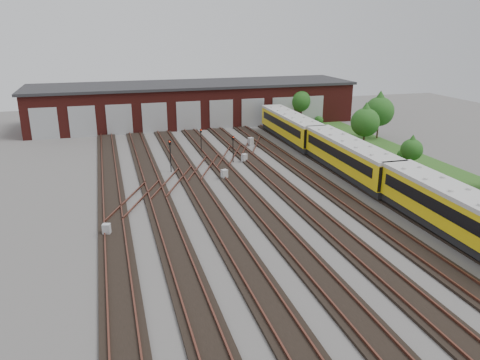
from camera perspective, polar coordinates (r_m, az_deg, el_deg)
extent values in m
plane|color=#4C4947|center=(39.80, 5.51, -3.81)|extent=(120.00, 120.00, 0.00)
cube|color=black|center=(37.24, -15.07, -5.84)|extent=(2.40, 70.00, 0.18)
cube|color=brown|center=(37.18, -16.19, -5.70)|extent=(0.10, 70.00, 0.15)
cube|color=brown|center=(37.18, -13.98, -5.51)|extent=(0.10, 70.00, 0.15)
cube|color=black|center=(37.45, -8.93, -5.27)|extent=(2.40, 70.00, 0.18)
cube|color=brown|center=(37.31, -10.04, -5.14)|extent=(0.10, 70.00, 0.15)
cube|color=brown|center=(37.47, -7.86, -4.93)|extent=(0.10, 70.00, 0.15)
cube|color=black|center=(38.08, -2.95, -4.65)|extent=(2.40, 70.00, 0.18)
cube|color=brown|center=(37.87, -4.01, -4.53)|extent=(0.10, 70.00, 0.15)
cube|color=brown|center=(38.17, -1.90, -4.31)|extent=(0.10, 70.00, 0.15)
cube|color=black|center=(39.11, 2.78, -4.01)|extent=(2.40, 70.00, 0.18)
cube|color=brown|center=(38.83, 1.78, -3.90)|extent=(0.10, 70.00, 0.15)
cube|color=brown|center=(39.27, 3.77, -3.67)|extent=(0.10, 70.00, 0.15)
cube|color=black|center=(40.51, 8.15, -3.38)|extent=(2.40, 70.00, 0.18)
cube|color=brown|center=(40.17, 7.22, -3.27)|extent=(0.10, 70.00, 0.15)
cube|color=brown|center=(40.73, 9.08, -3.05)|extent=(0.10, 70.00, 0.15)
cube|color=black|center=(42.24, 13.11, -2.76)|extent=(2.40, 70.00, 0.18)
cube|color=brown|center=(41.85, 12.27, -2.66)|extent=(0.10, 70.00, 0.15)
cube|color=brown|center=(42.53, 13.97, -2.45)|extent=(0.10, 70.00, 0.15)
cube|color=black|center=(44.27, 17.65, -2.18)|extent=(2.40, 70.00, 0.18)
cube|color=brown|center=(43.83, 16.88, -2.08)|extent=(0.10, 70.00, 0.15)
cube|color=brown|center=(44.61, 18.44, -1.88)|extent=(0.10, 70.00, 0.15)
cube|color=black|center=(46.55, 21.76, -1.64)|extent=(2.40, 70.00, 0.18)
cube|color=brown|center=(46.07, 21.07, -1.54)|extent=(0.10, 70.00, 0.15)
cube|color=brown|center=(46.94, 22.48, -1.36)|extent=(0.10, 70.00, 0.15)
cube|color=brown|center=(46.91, -8.17, -0.13)|extent=(5.40, 9.62, 0.15)
cube|color=brown|center=(51.32, -4.42, 1.62)|extent=(5.40, 9.62, 0.15)
cube|color=brown|center=(55.95, -1.26, 3.07)|extent=(5.40, 9.62, 0.15)
cube|color=brown|center=(42.80, -12.68, -2.21)|extent=(5.40, 9.62, 0.15)
cube|color=brown|center=(60.76, 1.41, 4.29)|extent=(5.40, 9.62, 0.15)
cube|color=#551915|center=(76.41, -5.62, 9.19)|extent=(50.00, 12.00, 6.00)
cube|color=#28282A|center=(75.98, -5.70, 11.54)|extent=(51.00, 12.50, 0.40)
cube|color=#A4A7AA|center=(69.80, -22.75, 6.35)|extent=(3.60, 0.12, 4.40)
cube|color=#A4A7AA|center=(69.40, -18.64, 6.75)|extent=(3.60, 0.12, 4.40)
cube|color=#A4A7AA|center=(69.36, -14.49, 7.12)|extent=(3.60, 0.12, 4.40)
cube|color=#A4A7AA|center=(69.68, -10.36, 7.45)|extent=(3.60, 0.12, 4.40)
cube|color=#A4A7AA|center=(70.35, -6.28, 7.73)|extent=(3.60, 0.12, 4.40)
cube|color=#A4A7AA|center=(71.37, -2.29, 7.98)|extent=(3.60, 0.12, 4.40)
cube|color=#A4A7AA|center=(72.72, 1.57, 8.18)|extent=(3.60, 0.12, 4.40)
cube|color=#A4A7AA|center=(74.38, 5.28, 8.33)|extent=(3.60, 0.12, 4.40)
cube|color=#A4A7AA|center=(76.33, 8.82, 8.45)|extent=(3.60, 0.12, 4.40)
cube|color=#244A18|center=(57.07, 19.73, 2.05)|extent=(8.00, 55.00, 0.05)
cube|color=black|center=(37.96, 24.64, -5.53)|extent=(2.88, 16.40, 0.65)
cube|color=#D9C00B|center=(37.42, 24.94, -3.39)|extent=(3.20, 16.40, 2.40)
cube|color=beige|center=(36.98, 25.22, -1.42)|extent=(3.31, 16.41, 0.33)
cube|color=black|center=(36.45, 23.25, -3.25)|extent=(0.39, 14.38, 0.93)
cube|color=black|center=(38.24, 26.66, -2.75)|extent=(0.39, 14.38, 0.93)
cube|color=black|center=(50.23, 12.97, 1.30)|extent=(2.88, 16.40, 0.65)
cube|color=#D9C00B|center=(49.82, 13.10, 2.98)|extent=(3.20, 16.40, 2.40)
cube|color=beige|center=(49.49, 13.21, 4.50)|extent=(3.31, 16.41, 0.33)
cube|color=black|center=(49.11, 11.63, 3.19)|extent=(0.39, 14.38, 0.93)
cube|color=black|center=(50.43, 14.57, 3.37)|extent=(0.39, 14.38, 0.93)
cube|color=black|center=(64.17, 6.10, 5.32)|extent=(2.88, 16.40, 0.65)
cube|color=#D9C00B|center=(63.85, 6.15, 6.65)|extent=(3.20, 16.40, 2.40)
cube|color=beige|center=(63.59, 6.19, 7.85)|extent=(3.31, 16.41, 0.33)
cube|color=black|center=(63.30, 4.93, 6.84)|extent=(0.39, 14.38, 0.93)
cube|color=black|center=(64.32, 7.36, 6.94)|extent=(0.39, 14.38, 0.93)
cylinder|color=black|center=(50.31, -8.47, 2.61)|extent=(0.11, 0.11, 3.00)
cube|color=black|center=(49.87, -8.56, 4.56)|extent=(0.29, 0.20, 0.53)
sphere|color=red|center=(49.75, -8.55, 4.65)|extent=(0.13, 0.13, 0.13)
cylinder|color=black|center=(57.86, -4.76, 4.56)|extent=(0.09, 0.09, 2.54)
cube|color=black|center=(57.53, -4.80, 6.01)|extent=(0.24, 0.16, 0.46)
sphere|color=red|center=(57.42, -4.78, 6.08)|extent=(0.11, 0.11, 0.11)
cylinder|color=black|center=(53.54, -0.85, 3.53)|extent=(0.10, 0.10, 2.59)
cube|color=black|center=(53.17, -0.86, 5.14)|extent=(0.28, 0.22, 0.49)
sphere|color=red|center=(53.05, -0.83, 5.22)|extent=(0.12, 0.12, 0.12)
cylinder|color=black|center=(52.13, 11.67, 2.70)|extent=(0.09, 0.09, 2.52)
cube|color=black|center=(51.76, 11.78, 4.28)|extent=(0.25, 0.19, 0.45)
sphere|color=red|center=(51.66, 11.83, 4.35)|extent=(0.11, 0.11, 0.11)
cube|color=#ABADB0|center=(36.37, -15.95, -5.86)|extent=(0.67, 0.61, 0.93)
cube|color=#ABADB0|center=(47.74, -1.91, 0.69)|extent=(0.74, 0.68, 1.01)
cube|color=#ABADB0|center=(53.79, 0.54, 2.70)|extent=(0.72, 0.67, 0.96)
cube|color=#ABADB0|center=(61.40, 1.31, 4.71)|extent=(0.77, 0.70, 1.06)
cube|color=#ABADB0|center=(52.41, 11.78, 1.96)|extent=(0.78, 0.71, 1.09)
cylinder|color=#392819|center=(76.65, 7.09, 7.64)|extent=(0.27, 0.27, 1.97)
sphere|color=#184A15|center=(76.22, 7.16, 9.59)|extent=(3.84, 3.84, 3.84)
cone|color=#184A15|center=(76.03, 7.20, 10.61)|extent=(3.29, 3.29, 2.74)
cylinder|color=#392819|center=(61.79, 14.83, 4.56)|extent=(0.25, 0.25, 1.85)
sphere|color=#184A15|center=(61.28, 15.02, 6.81)|extent=(3.60, 3.60, 3.60)
cone|color=#184A15|center=(61.05, 15.12, 7.99)|extent=(3.09, 3.09, 2.57)
cylinder|color=#392819|center=(68.02, 16.41, 5.74)|extent=(0.23, 0.23, 2.06)
sphere|color=#184A15|center=(67.51, 16.61, 8.01)|extent=(4.01, 4.01, 4.01)
cone|color=#184A15|center=(67.29, 16.72, 9.21)|extent=(3.44, 3.44, 2.87)
cylinder|color=#392819|center=(54.16, 20.01, 1.82)|extent=(0.21, 0.21, 1.22)
sphere|color=#184A15|center=(53.75, 20.20, 3.48)|extent=(2.36, 2.36, 2.36)
cone|color=#184A15|center=(53.56, 20.29, 4.35)|extent=(2.03, 2.03, 1.69)
sphere|color=#184A15|center=(52.86, 19.01, 1.58)|extent=(1.27, 1.27, 1.27)
sphere|color=#184A15|center=(58.35, 19.23, 3.08)|extent=(1.31, 1.31, 1.31)
sphere|color=#184A15|center=(76.72, 9.59, 7.34)|extent=(1.44, 1.44, 1.44)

